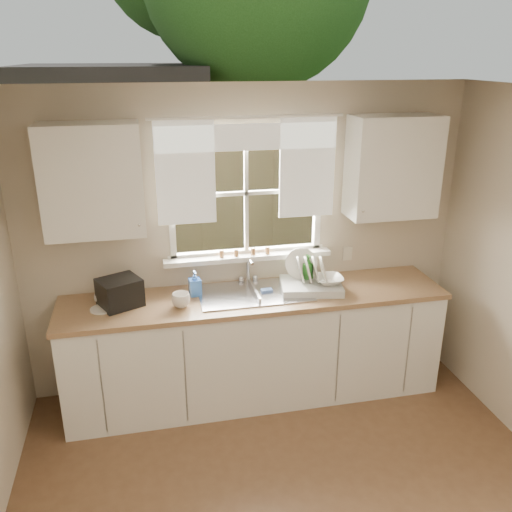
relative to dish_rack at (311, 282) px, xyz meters
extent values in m
cube|color=beige|center=(-0.46, 0.31, -0.40)|extent=(3.60, 0.02, 1.15)
cube|color=beige|center=(-0.46, 0.31, 1.35)|extent=(3.60, 0.02, 0.35)
cube|color=beige|center=(-1.66, 0.31, 0.67)|extent=(1.20, 0.02, 1.00)
cube|color=beige|center=(0.74, 0.31, 0.67)|extent=(1.20, 0.02, 1.00)
cube|color=silver|center=(-0.46, -1.69, 1.52)|extent=(3.60, 4.00, 0.02)
cube|color=white|center=(-0.46, 0.33, 0.17)|extent=(1.30, 0.06, 0.05)
cube|color=white|center=(-0.46, 0.33, 1.17)|extent=(1.30, 0.06, 0.05)
cube|color=white|center=(-1.06, 0.33, 0.67)|extent=(0.05, 0.06, 1.05)
cube|color=white|center=(0.14, 0.33, 0.67)|extent=(0.05, 0.06, 1.05)
cube|color=white|center=(-0.46, 0.33, 0.67)|extent=(0.03, 0.04, 1.00)
cube|color=white|center=(-0.46, 0.33, 0.67)|extent=(1.20, 0.04, 0.03)
cube|color=white|center=(-0.46, 0.27, 0.15)|extent=(1.38, 0.14, 0.04)
cylinder|color=white|center=(-0.46, 0.25, 1.27)|extent=(1.50, 0.02, 0.02)
cube|color=white|center=(-0.94, 0.26, 0.87)|extent=(0.45, 0.02, 0.80)
cube|color=white|center=(0.02, 0.26, 0.87)|extent=(0.45, 0.02, 0.80)
cube|color=white|center=(-0.46, 0.26, 1.12)|extent=(1.40, 0.02, 0.20)
cube|color=white|center=(-0.46, -0.01, -0.54)|extent=(3.00, 0.62, 0.87)
cube|color=#98724C|center=(-0.46, -0.01, -0.09)|extent=(3.04, 0.65, 0.04)
cube|color=white|center=(-1.61, 0.13, 0.87)|extent=(0.70, 0.33, 0.80)
cube|color=white|center=(0.69, 0.13, 0.87)|extent=(0.70, 0.33, 0.80)
cube|color=beige|center=(0.42, 0.29, 0.10)|extent=(0.08, 0.01, 0.12)
cylinder|color=brown|center=(-0.68, 0.25, 0.20)|extent=(0.04, 0.04, 0.06)
cylinder|color=brown|center=(-0.30, 0.25, 0.20)|extent=(0.04, 0.04, 0.06)
cylinder|color=brown|center=(-0.42, 0.25, 0.20)|extent=(0.04, 0.04, 0.06)
cylinder|color=brown|center=(-0.56, 0.25, 0.20)|extent=(0.04, 0.04, 0.06)
cube|color=#335421|center=(-0.46, 5.31, -1.00)|extent=(20.00, 10.00, 0.02)
cube|color=#8E764E|center=(-0.46, 3.31, -0.08)|extent=(8.00, 0.10, 1.80)
cube|color=maroon|center=(-1.66, 6.81, 0.12)|extent=(3.00, 3.00, 2.20)
cube|color=black|center=(-1.66, 6.81, 1.37)|extent=(3.20, 3.20, 0.30)
cylinder|color=#423021|center=(0.94, 6.31, 0.62)|extent=(0.36, 0.36, 3.20)
cube|color=#B7B7BC|center=(-0.46, 0.02, -0.15)|extent=(0.84, 0.46, 0.18)
cube|color=#B7B7BC|center=(-0.46, 0.02, -0.06)|extent=(0.88, 0.50, 0.01)
cube|color=#B7B7BC|center=(-0.46, 0.02, -0.09)|extent=(0.02, 0.41, 0.14)
cylinder|color=silver|center=(-0.46, 0.27, 0.04)|extent=(0.03, 0.03, 0.22)
cylinder|color=silver|center=(-0.46, 0.19, 0.15)|extent=(0.02, 0.18, 0.02)
sphere|color=silver|center=(-0.52, 0.27, -0.04)|extent=(0.05, 0.05, 0.05)
sphere|color=silver|center=(-0.40, 0.27, -0.04)|extent=(0.05, 0.05, 0.05)
cube|color=silver|center=(0.00, -0.01, -0.04)|extent=(0.53, 0.44, 0.06)
cylinder|color=white|center=(-0.05, 0.11, 0.12)|extent=(0.27, 0.12, 0.25)
cylinder|color=white|center=(-0.09, 0.01, 0.11)|extent=(0.11, 0.23, 0.22)
cylinder|color=white|center=(-0.03, 0.00, 0.11)|extent=(0.11, 0.23, 0.22)
cylinder|color=white|center=(0.03, -0.01, 0.11)|extent=(0.11, 0.23, 0.22)
cylinder|color=white|center=(0.09, -0.02, 0.11)|extent=(0.11, 0.23, 0.22)
imported|color=silver|center=(0.13, -0.05, 0.02)|extent=(0.24, 0.24, 0.06)
imported|color=#2F7E29|center=(0.00, 0.09, 0.06)|extent=(0.13, 0.13, 0.26)
imported|color=blue|center=(-0.92, 0.09, 0.03)|extent=(0.10, 0.10, 0.20)
imported|color=beige|center=(-1.63, 0.10, 0.01)|extent=(0.13, 0.13, 0.15)
cylinder|color=white|center=(-1.62, -0.03, -0.06)|extent=(0.17, 0.17, 0.01)
imported|color=silver|center=(-1.04, -0.10, -0.01)|extent=(0.17, 0.17, 0.11)
cube|color=black|center=(-1.49, 0.03, 0.04)|extent=(0.37, 0.35, 0.21)
camera|label=1|loc=(-1.28, -3.80, 1.72)|focal=38.00mm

